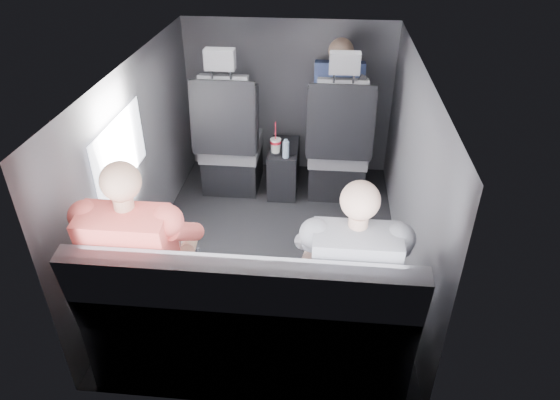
# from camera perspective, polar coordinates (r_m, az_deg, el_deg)

# --- Properties ---
(floor) EXTENTS (2.60, 2.60, 0.00)m
(floor) POSITION_cam_1_polar(r_m,az_deg,el_deg) (3.66, -0.81, -5.65)
(floor) COLOR black
(floor) RESTS_ON ground
(ceiling) EXTENTS (2.60, 2.60, 0.00)m
(ceiling) POSITION_cam_1_polar(r_m,az_deg,el_deg) (3.03, -1.01, 14.98)
(ceiling) COLOR #B2B2AD
(ceiling) RESTS_ON panel_back
(panel_left) EXTENTS (0.02, 2.60, 1.35)m
(panel_left) POSITION_cam_1_polar(r_m,az_deg,el_deg) (3.50, -15.75, 4.22)
(panel_left) COLOR #56565B
(panel_left) RESTS_ON floor
(panel_right) EXTENTS (0.02, 2.60, 1.35)m
(panel_right) POSITION_cam_1_polar(r_m,az_deg,el_deg) (3.33, 14.72, 2.85)
(panel_right) COLOR #56565B
(panel_right) RESTS_ON floor
(panel_front) EXTENTS (1.80, 0.02, 1.35)m
(panel_front) POSITION_cam_1_polar(r_m,az_deg,el_deg) (4.47, 0.97, 11.59)
(panel_front) COLOR #56565B
(panel_front) RESTS_ON floor
(panel_back) EXTENTS (1.80, 0.02, 1.35)m
(panel_back) POSITION_cam_1_polar(r_m,az_deg,el_deg) (2.25, -4.62, -12.22)
(panel_back) COLOR #56565B
(panel_back) RESTS_ON floor
(side_window) EXTENTS (0.02, 0.75, 0.42)m
(side_window) POSITION_cam_1_polar(r_m,az_deg,el_deg) (3.15, -17.76, 5.26)
(side_window) COLOR white
(side_window) RESTS_ON panel_left
(seatbelt) EXTENTS (0.35, 0.11, 0.59)m
(seatbelt) POSITION_cam_1_polar(r_m,az_deg,el_deg) (3.83, 7.01, 9.74)
(seatbelt) COLOR black
(seatbelt) RESTS_ON front_seat_right
(front_seat_left) EXTENTS (0.52, 0.58, 1.26)m
(front_seat_left) POSITION_cam_1_polar(r_m,az_deg,el_deg) (4.22, -5.72, 6.06)
(front_seat_left) COLOR black
(front_seat_left) RESTS_ON floor
(front_seat_right) EXTENTS (0.52, 0.58, 1.26)m
(front_seat_right) POSITION_cam_1_polar(r_m,az_deg,el_deg) (4.15, 6.64, 5.53)
(front_seat_right) COLOR black
(front_seat_right) RESTS_ON floor
(center_console) EXTENTS (0.24, 0.48, 0.41)m
(center_console) POSITION_cam_1_polar(r_m,az_deg,el_deg) (4.29, 0.45, 3.67)
(center_console) COLOR black
(center_console) RESTS_ON floor
(rear_bench) EXTENTS (1.60, 0.57, 0.92)m
(rear_bench) POSITION_cam_1_polar(r_m,az_deg,el_deg) (2.67, -3.41, -14.31)
(rear_bench) COLOR slate
(rear_bench) RESTS_ON floor
(soda_cup) EXTENTS (0.09, 0.09, 0.27)m
(soda_cup) POSITION_cam_1_polar(r_m,az_deg,el_deg) (4.07, -0.51, 6.27)
(soda_cup) COLOR white
(soda_cup) RESTS_ON center_console
(water_bottle) EXTENTS (0.06, 0.06, 0.16)m
(water_bottle) POSITION_cam_1_polar(r_m,az_deg,el_deg) (4.00, 0.68, 5.84)
(water_bottle) COLOR #A0C2D8
(water_bottle) RESTS_ON center_console
(laptop_white) EXTENTS (0.34, 0.33, 0.24)m
(laptop_white) POSITION_cam_1_polar(r_m,az_deg,el_deg) (2.76, -13.85, -4.57)
(laptop_white) COLOR white
(laptop_white) RESTS_ON passenger_rear_left
(laptop_black) EXTENTS (0.35, 0.35, 0.22)m
(laptop_black) POSITION_cam_1_polar(r_m,az_deg,el_deg) (2.65, 7.72, -5.81)
(laptop_black) COLOR black
(laptop_black) RESTS_ON passenger_rear_right
(passenger_rear_left) EXTENTS (0.52, 0.63, 1.25)m
(passenger_rear_left) POSITION_cam_1_polar(r_m,az_deg,el_deg) (2.64, -15.15, -6.59)
(passenger_rear_left) COLOR #36363B
(passenger_rear_left) RESTS_ON rear_bench
(passenger_rear_right) EXTENTS (0.49, 0.61, 1.21)m
(passenger_rear_right) POSITION_cam_1_polar(r_m,az_deg,el_deg) (2.51, 8.09, -8.46)
(passenger_rear_right) COLOR navy
(passenger_rear_right) RESTS_ON rear_bench
(passenger_front_right) EXTENTS (0.40, 0.40, 0.83)m
(passenger_front_right) POSITION_cam_1_polar(r_m,az_deg,el_deg) (4.25, 6.64, 11.35)
(passenger_front_right) COLOR navy
(passenger_front_right) RESTS_ON front_seat_right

